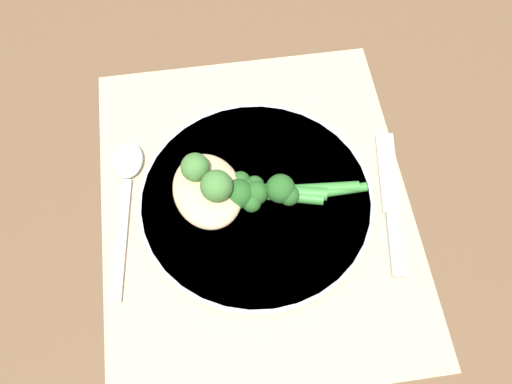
# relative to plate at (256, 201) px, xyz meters

# --- Properties ---
(ground_plane) EXTENTS (3.00, 3.00, 0.00)m
(ground_plane) POSITION_rel_plate_xyz_m (0.00, 0.00, -0.01)
(ground_plane) COLOR brown
(placemat) EXTENTS (0.41, 0.34, 0.00)m
(placemat) POSITION_rel_plate_xyz_m (0.00, 0.00, -0.01)
(placemat) COLOR #C6B289
(placemat) RESTS_ON ground_plane
(plate) EXTENTS (0.25, 0.25, 0.01)m
(plate) POSITION_rel_plate_xyz_m (0.00, 0.00, 0.00)
(plate) COLOR silver
(plate) RESTS_ON placemat
(chicken_fillet) EXTENTS (0.10, 0.09, 0.03)m
(chicken_fillet) POSITION_rel_plate_xyz_m (-0.01, -0.05, 0.02)
(chicken_fillet) COLOR #DBBC89
(chicken_fillet) RESTS_ON plate
(pesto_dollop_primary) EXTENTS (0.03, 0.03, 0.03)m
(pesto_dollop_primary) POSITION_rel_plate_xyz_m (-0.03, -0.06, 0.04)
(pesto_dollop_primary) COLOR #477F38
(pesto_dollop_primary) RESTS_ON chicken_fillet
(pesto_dollop_secondary) EXTENTS (0.03, 0.03, 0.03)m
(pesto_dollop_secondary) POSITION_rel_plate_xyz_m (0.00, -0.04, 0.04)
(pesto_dollop_secondary) COLOR #477F38
(pesto_dollop_secondary) RESTS_ON chicken_fillet
(broccoli_stalk_left) EXTENTS (0.06, 0.13, 0.02)m
(broccoli_stalk_left) POSITION_rel_plate_xyz_m (-0.01, -0.02, 0.02)
(broccoli_stalk_left) COLOR #3D8E38
(broccoli_stalk_left) RESTS_ON plate
(broccoli_stalk_front) EXTENTS (0.05, 0.11, 0.03)m
(broccoli_stalk_front) POSITION_rel_plate_xyz_m (-0.00, -0.00, 0.02)
(broccoli_stalk_front) COLOR #3D8E38
(broccoli_stalk_front) RESTS_ON plate
(broccoli_stalk_rear) EXTENTS (0.04, 0.13, 0.03)m
(broccoli_stalk_rear) POSITION_rel_plate_xyz_m (0.00, 0.02, 0.02)
(broccoli_stalk_rear) COLOR #3D8E38
(broccoli_stalk_rear) RESTS_ON plate
(broccoli_stalk_right) EXTENTS (0.04, 0.11, 0.03)m
(broccoli_stalk_right) POSITION_rel_plate_xyz_m (0.00, 0.04, 0.02)
(broccoli_stalk_right) COLOR #3D8E38
(broccoli_stalk_right) RESTS_ON plate
(knife) EXTENTS (0.18, 0.04, 0.01)m
(knife) POSITION_rel_plate_xyz_m (0.02, 0.15, -0.01)
(knife) COLOR silver
(knife) RESTS_ON placemat
(spoon) EXTENTS (0.19, 0.04, 0.01)m
(spoon) POSITION_rel_plate_xyz_m (-0.05, -0.14, -0.00)
(spoon) COLOR silver
(spoon) RESTS_ON placemat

